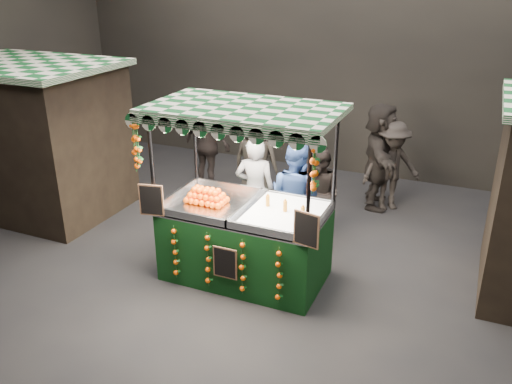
% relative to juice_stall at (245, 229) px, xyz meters
% --- Properties ---
extents(ground, '(12.00, 12.00, 0.00)m').
position_rel_juice_stall_xyz_m(ground, '(0.02, -0.25, -0.76)').
color(ground, black).
rests_on(ground, ground).
extents(market_hall, '(12.10, 10.10, 5.05)m').
position_rel_juice_stall_xyz_m(market_hall, '(0.02, -0.25, 2.63)').
color(market_hall, black).
rests_on(market_hall, ground).
extents(neighbour_stall_left, '(3.00, 2.20, 2.60)m').
position_rel_juice_stall_xyz_m(neighbour_stall_left, '(-4.38, 0.75, 0.55)').
color(neighbour_stall_left, black).
rests_on(neighbour_stall_left, ground).
extents(juice_stall, '(2.52, 1.48, 2.44)m').
position_rel_juice_stall_xyz_m(juice_stall, '(0.00, 0.00, 0.00)').
color(juice_stall, '#0B3312').
rests_on(juice_stall, ground).
extents(vendor_grey, '(0.69, 0.53, 1.70)m').
position_rel_juice_stall_xyz_m(vendor_grey, '(-0.32, 1.07, 0.10)').
color(vendor_grey, gray).
rests_on(vendor_grey, ground).
extents(vendor_blue, '(0.98, 0.85, 1.71)m').
position_rel_juice_stall_xyz_m(vendor_blue, '(0.32, 1.12, 0.10)').
color(vendor_blue, navy).
rests_on(vendor_blue, ground).
extents(shopper_0, '(0.66, 0.49, 1.66)m').
position_rel_juice_stall_xyz_m(shopper_0, '(-0.12, 3.06, 0.07)').
color(shopper_0, '#2E2925').
rests_on(shopper_0, ground).
extents(shopper_1, '(0.92, 0.86, 1.50)m').
position_rel_juice_stall_xyz_m(shopper_1, '(0.57, 1.55, -0.00)').
color(shopper_1, black).
rests_on(shopper_1, ground).
extents(shopper_2, '(1.14, 0.69, 1.82)m').
position_rel_juice_stall_xyz_m(shopper_2, '(-2.03, 2.73, 0.16)').
color(shopper_2, black).
rests_on(shopper_2, ground).
extents(shopper_3, '(1.20, 1.06, 1.62)m').
position_rel_juice_stall_xyz_m(shopper_3, '(1.40, 3.17, 0.05)').
color(shopper_3, '#282321').
rests_on(shopper_3, ground).
extents(shopper_4, '(0.87, 0.58, 1.74)m').
position_rel_juice_stall_xyz_m(shopper_4, '(-0.82, 2.28, 0.11)').
color(shopper_4, black).
rests_on(shopper_4, ground).
extents(shopper_5, '(0.89, 1.84, 1.91)m').
position_rel_juice_stall_xyz_m(shopper_5, '(1.16, 3.21, 0.20)').
color(shopper_5, '#282321').
rests_on(shopper_5, ground).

